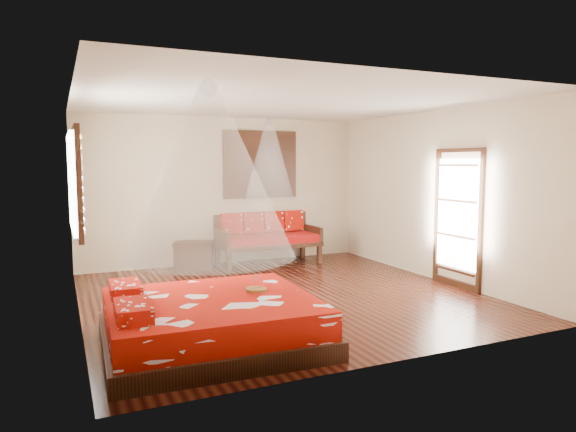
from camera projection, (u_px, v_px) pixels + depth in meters
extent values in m
cube|color=black|center=(282.00, 296.00, 7.52)|extent=(5.50, 5.50, 0.02)
cube|color=white|center=(282.00, 101.00, 7.22)|extent=(5.50, 5.50, 0.02)
cube|color=beige|center=(75.00, 207.00, 6.24)|extent=(0.02, 5.50, 2.80)
cube|color=beige|center=(435.00, 195.00, 8.49)|extent=(0.02, 5.50, 2.80)
cube|color=beige|center=(225.00, 191.00, 9.87)|extent=(5.50, 0.02, 2.80)
cube|color=beige|center=(398.00, 220.00, 4.87)|extent=(5.50, 0.02, 2.80)
cube|color=black|center=(212.00, 335.00, 5.50)|extent=(2.30, 2.09, 0.20)
cube|color=#A20F05|center=(212.00, 312.00, 5.47)|extent=(2.19, 1.99, 0.30)
cube|color=#A20F05|center=(133.00, 311.00, 4.75)|extent=(0.34, 0.60, 0.15)
cube|color=#A20F05|center=(125.00, 290.00, 5.53)|extent=(0.34, 0.60, 0.15)
cube|color=black|center=(229.00, 260.00, 9.17)|extent=(0.08, 0.08, 0.42)
cube|color=black|center=(319.00, 252.00, 9.91)|extent=(0.08, 0.08, 0.42)
cube|color=black|center=(218.00, 253.00, 9.84)|extent=(0.08, 0.08, 0.42)
cube|color=black|center=(303.00, 247.00, 10.58)|extent=(0.08, 0.08, 0.42)
cube|color=black|center=(269.00, 244.00, 9.85)|extent=(1.94, 0.86, 0.08)
cube|color=maroon|center=(269.00, 238.00, 9.84)|extent=(1.88, 0.80, 0.14)
cube|color=black|center=(261.00, 227.00, 10.18)|extent=(1.94, 0.06, 0.55)
cube|color=black|center=(222.00, 239.00, 9.46)|extent=(0.06, 0.86, 0.30)
cube|color=black|center=(312.00, 233.00, 10.22)|extent=(0.06, 0.86, 0.30)
cube|color=#A20F05|center=(232.00, 224.00, 9.80)|extent=(0.41, 0.20, 0.42)
cube|color=#A20F05|center=(253.00, 223.00, 9.97)|extent=(0.41, 0.20, 0.42)
cube|color=#A20F05|center=(273.00, 222.00, 10.15)|extent=(0.41, 0.20, 0.42)
cube|color=#A20F05|center=(293.00, 221.00, 10.32)|extent=(0.41, 0.20, 0.42)
cube|color=black|center=(194.00, 256.00, 9.43)|extent=(0.80, 0.69, 0.44)
cube|color=black|center=(194.00, 243.00, 9.40)|extent=(0.85, 0.74, 0.05)
cube|color=black|center=(260.00, 165.00, 10.08)|extent=(1.52, 0.06, 1.32)
cube|color=black|center=(260.00, 165.00, 10.07)|extent=(1.35, 0.04, 1.10)
cube|color=black|center=(76.00, 182.00, 6.41)|extent=(0.08, 1.74, 1.34)
cube|color=silver|center=(80.00, 182.00, 6.43)|extent=(0.04, 1.54, 1.10)
cube|color=black|center=(458.00, 220.00, 7.97)|extent=(0.08, 1.02, 2.16)
cube|color=white|center=(457.00, 214.00, 7.95)|extent=(0.03, 0.82, 1.70)
cylinder|color=brown|center=(256.00, 289.00, 5.80)|extent=(0.24, 0.24, 0.03)
cone|color=white|center=(209.00, 172.00, 5.32)|extent=(1.79, 1.79, 1.80)
cone|color=white|center=(269.00, 159.00, 9.64)|extent=(0.93, 0.93, 1.50)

